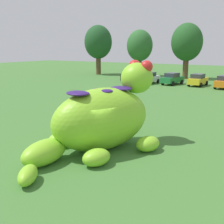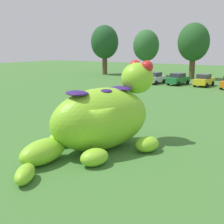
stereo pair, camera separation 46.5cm
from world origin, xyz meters
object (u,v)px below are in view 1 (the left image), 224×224
at_px(giant_inflatable_creature, 102,118).
at_px(car_green, 172,79).
at_px(car_yellow, 198,80).
at_px(car_black, 132,76).
at_px(car_white, 149,78).

height_order(giant_inflatable_creature, car_green, giant_inflatable_creature).
height_order(car_green, car_yellow, same).
bearing_deg(car_green, car_black, -179.14).
height_order(car_black, car_yellow, same).
height_order(car_white, car_green, same).
xyz_separation_m(giant_inflatable_creature, car_black, (-13.12, 28.35, -0.85)).
bearing_deg(car_black, car_white, -9.69).
relative_size(car_black, car_white, 1.01).
relative_size(giant_inflatable_creature, car_yellow, 2.23).
bearing_deg(car_yellow, car_white, -171.38).
distance_m(car_black, car_green, 6.69).
bearing_deg(car_yellow, car_green, -173.56).
bearing_deg(car_yellow, giant_inflatable_creature, -84.49).
xyz_separation_m(car_green, car_yellow, (3.65, 0.41, 0.00)).
height_order(giant_inflatable_creature, car_black, giant_inflatable_creature).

